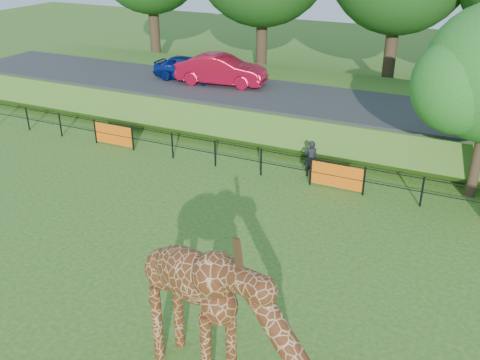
{
  "coord_description": "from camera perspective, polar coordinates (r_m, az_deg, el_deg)",
  "views": [
    {
      "loc": [
        7.33,
        -9.42,
        8.78
      ],
      "look_at": [
        1.25,
        3.45,
        2.0
      ],
      "focal_mm": 40.0,
      "sensor_mm": 36.0,
      "label": 1
    }
  ],
  "objects": [
    {
      "name": "giraffe",
      "position": [
        10.62,
        -1.76,
        -15.77
      ],
      "size": [
        4.97,
        2.71,
        3.57
      ],
      "primitive_type": null,
      "rotation": [
        0.0,
        0.0,
        -0.38
      ],
      "color": "#5D2A13",
      "rests_on": "ground"
    },
    {
      "name": "ground",
      "position": [
        14.82,
        -10.32,
        -11.35
      ],
      "size": [
        90.0,
        90.0,
        0.0
      ],
      "primitive_type": "plane",
      "color": "#305F17",
      "rests_on": "ground"
    },
    {
      "name": "road",
      "position": [
        25.64,
        7.64,
        8.43
      ],
      "size": [
        40.0,
        5.0,
        0.12
      ],
      "primitive_type": "cube",
      "color": "#2F2F32",
      "rests_on": "embankment"
    },
    {
      "name": "car_red",
      "position": [
        27.72,
        -2.0,
        11.67
      ],
      "size": [
        4.73,
        2.17,
        1.5
      ],
      "primitive_type": "imported",
      "rotation": [
        0.0,
        0.0,
        1.7
      ],
      "color": "red",
      "rests_on": "road"
    },
    {
      "name": "car_blue",
      "position": [
        28.7,
        -5.52,
        11.8
      ],
      "size": [
        3.75,
        1.58,
        1.27
      ],
      "primitive_type": "imported",
      "rotation": [
        0.0,
        0.0,
        1.6
      ],
      "color": "navy",
      "rests_on": "road"
    },
    {
      "name": "visitor",
      "position": [
        20.64,
        7.57,
        2.28
      ],
      "size": [
        0.62,
        0.51,
        1.46
      ],
      "primitive_type": "imported",
      "rotation": [
        0.0,
        0.0,
        3.49
      ],
      "color": "black",
      "rests_on": "ground"
    },
    {
      "name": "perimeter_fence",
      "position": [
        20.61,
        2.26,
        1.92
      ],
      "size": [
        28.07,
        0.1,
        1.1
      ],
      "primitive_type": null,
      "color": "black",
      "rests_on": "ground"
    },
    {
      "name": "embankment",
      "position": [
        27.22,
        8.56,
        7.81
      ],
      "size": [
        40.0,
        9.0,
        1.3
      ],
      "primitive_type": "cube",
      "color": "#305F17",
      "rests_on": "ground"
    }
  ]
}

